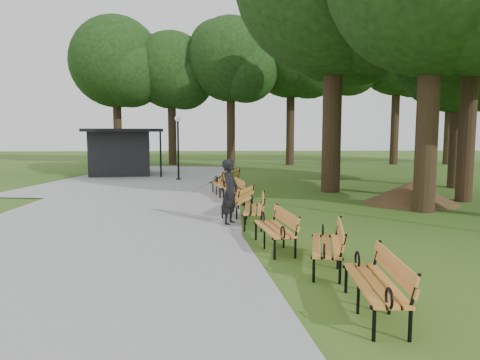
{
  "coord_description": "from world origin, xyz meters",
  "views": [
    {
      "loc": [
        -0.71,
        -10.7,
        2.57
      ],
      "look_at": [
        -0.07,
        2.73,
        1.1
      ],
      "focal_mm": 32.82,
      "sensor_mm": 36.0,
      "label": 1
    }
  ],
  "objects_px": {
    "dirt_mound": "(411,193)",
    "bench_4": "(238,201)",
    "bench_0": "(374,284)",
    "lawn_tree_4": "(337,27)",
    "person": "(230,192)",
    "bench_3": "(253,209)",
    "bench_7": "(226,179)",
    "lawn_tree_5": "(461,47)",
    "kiosk": "(121,152)",
    "bench_1": "(326,246)",
    "lamp_post": "(178,134)",
    "bench_5": "(233,190)",
    "bench_2": "(274,229)",
    "bench_6": "(222,185)"
  },
  "relations": [
    {
      "from": "dirt_mound",
      "to": "bench_4",
      "type": "distance_m",
      "value": 6.64
    },
    {
      "from": "bench_0",
      "to": "bench_4",
      "type": "distance_m",
      "value": 7.72
    },
    {
      "from": "dirt_mound",
      "to": "lawn_tree_4",
      "type": "distance_m",
      "value": 11.67
    },
    {
      "from": "person",
      "to": "lawn_tree_4",
      "type": "distance_m",
      "value": 15.29
    },
    {
      "from": "bench_3",
      "to": "bench_7",
      "type": "xyz_separation_m",
      "value": [
        -0.65,
        7.77,
        0.0
      ]
    },
    {
      "from": "lawn_tree_5",
      "to": "bench_3",
      "type": "bearing_deg",
      "value": -141.82
    },
    {
      "from": "bench_0",
      "to": "bench_3",
      "type": "height_order",
      "value": "same"
    },
    {
      "from": "bench_0",
      "to": "bench_3",
      "type": "distance_m",
      "value": 6.19
    },
    {
      "from": "kiosk",
      "to": "bench_1",
      "type": "xyz_separation_m",
      "value": [
        7.85,
        -18.31,
        -0.94
      ]
    },
    {
      "from": "bench_7",
      "to": "bench_3",
      "type": "bearing_deg",
      "value": 32.92
    },
    {
      "from": "bench_0",
      "to": "lawn_tree_4",
      "type": "bearing_deg",
      "value": 171.51
    },
    {
      "from": "kiosk",
      "to": "bench_0",
      "type": "distance_m",
      "value": 21.95
    },
    {
      "from": "lamp_post",
      "to": "lawn_tree_4",
      "type": "bearing_deg",
      "value": 3.78
    },
    {
      "from": "bench_1",
      "to": "lamp_post",
      "type": "bearing_deg",
      "value": -152.28
    },
    {
      "from": "bench_4",
      "to": "lawn_tree_5",
      "type": "relative_size",
      "value": 0.2
    },
    {
      "from": "kiosk",
      "to": "bench_0",
      "type": "xyz_separation_m",
      "value": [
        8.02,
        -20.41,
        -0.94
      ]
    },
    {
      "from": "bench_3",
      "to": "lawn_tree_5",
      "type": "distance_m",
      "value": 14.0
    },
    {
      "from": "bench_5",
      "to": "person",
      "type": "bearing_deg",
      "value": -11.22
    },
    {
      "from": "kiosk",
      "to": "bench_7",
      "type": "height_order",
      "value": "kiosk"
    },
    {
      "from": "lamp_post",
      "to": "bench_0",
      "type": "distance_m",
      "value": 18.23
    },
    {
      "from": "bench_0",
      "to": "bench_2",
      "type": "distance_m",
      "value": 3.7
    },
    {
      "from": "bench_4",
      "to": "lawn_tree_5",
      "type": "xyz_separation_m",
      "value": [
        10.34,
        6.35,
        5.94
      ]
    },
    {
      "from": "bench_5",
      "to": "dirt_mound",
      "type": "bearing_deg",
      "value": 76.17
    },
    {
      "from": "person",
      "to": "bench_2",
      "type": "xyz_separation_m",
      "value": [
        0.91,
        -2.55,
        -0.47
      ]
    },
    {
      "from": "kiosk",
      "to": "bench_5",
      "type": "xyz_separation_m",
      "value": [
        6.34,
        -10.33,
        -0.94
      ]
    },
    {
      "from": "bench_0",
      "to": "bench_1",
      "type": "xyz_separation_m",
      "value": [
        -0.17,
        2.11,
        0.0
      ]
    },
    {
      "from": "person",
      "to": "dirt_mound",
      "type": "height_order",
      "value": "person"
    },
    {
      "from": "dirt_mound",
      "to": "bench_7",
      "type": "xyz_separation_m",
      "value": [
        -6.63,
        4.37,
        0.04
      ]
    },
    {
      "from": "bench_3",
      "to": "bench_7",
      "type": "distance_m",
      "value": 7.8
    },
    {
      "from": "bench_2",
      "to": "bench_4",
      "type": "relative_size",
      "value": 1.0
    },
    {
      "from": "dirt_mound",
      "to": "bench_7",
      "type": "relative_size",
      "value": 1.51
    },
    {
      "from": "bench_0",
      "to": "bench_3",
      "type": "relative_size",
      "value": 1.0
    },
    {
      "from": "kiosk",
      "to": "dirt_mound",
      "type": "xyz_separation_m",
      "value": [
        12.77,
        -10.95,
        -0.98
      ]
    },
    {
      "from": "bench_5",
      "to": "bench_3",
      "type": "bearing_deg",
      "value": -1.98
    },
    {
      "from": "bench_1",
      "to": "bench_6",
      "type": "distance_m",
      "value": 9.86
    },
    {
      "from": "lamp_post",
      "to": "bench_1",
      "type": "xyz_separation_m",
      "value": [
        4.18,
        -15.48,
        -2.02
      ]
    },
    {
      "from": "kiosk",
      "to": "bench_7",
      "type": "xyz_separation_m",
      "value": [
        6.14,
        -6.58,
        -0.94
      ]
    },
    {
      "from": "bench_1",
      "to": "lawn_tree_4",
      "type": "height_order",
      "value": "lawn_tree_4"
    },
    {
      "from": "person",
      "to": "bench_4",
      "type": "distance_m",
      "value": 1.52
    },
    {
      "from": "bench_6",
      "to": "person",
      "type": "bearing_deg",
      "value": -8.16
    },
    {
      "from": "lamp_post",
      "to": "bench_7",
      "type": "relative_size",
      "value": 1.82
    },
    {
      "from": "lamp_post",
      "to": "bench_2",
      "type": "bearing_deg",
      "value": -76.43
    },
    {
      "from": "person",
      "to": "bench_0",
      "type": "height_order",
      "value": "person"
    },
    {
      "from": "bench_4",
      "to": "bench_7",
      "type": "distance_m",
      "value": 6.29
    },
    {
      "from": "bench_1",
      "to": "lawn_tree_4",
      "type": "bearing_deg",
      "value": 177.45
    },
    {
      "from": "person",
      "to": "bench_4",
      "type": "bearing_deg",
      "value": 10.39
    },
    {
      "from": "lamp_post",
      "to": "lawn_tree_5",
      "type": "relative_size",
      "value": 0.37
    },
    {
      "from": "bench_2",
      "to": "bench_4",
      "type": "height_order",
      "value": "same"
    },
    {
      "from": "kiosk",
      "to": "bench_4",
      "type": "height_order",
      "value": "kiosk"
    },
    {
      "from": "dirt_mound",
      "to": "bench_6",
      "type": "bearing_deg",
      "value": 161.26
    }
  ]
}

